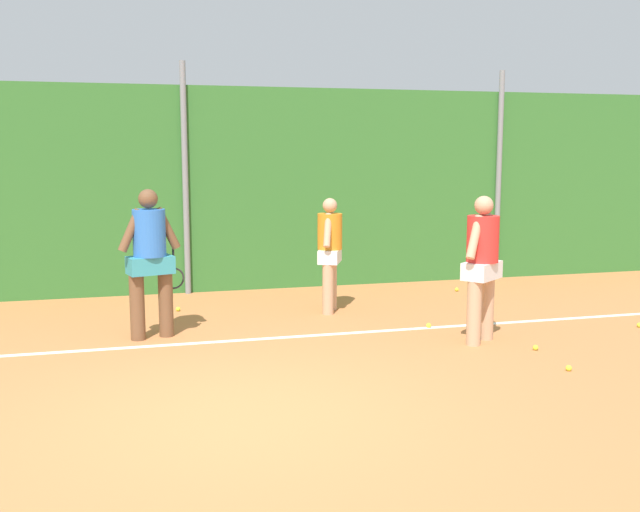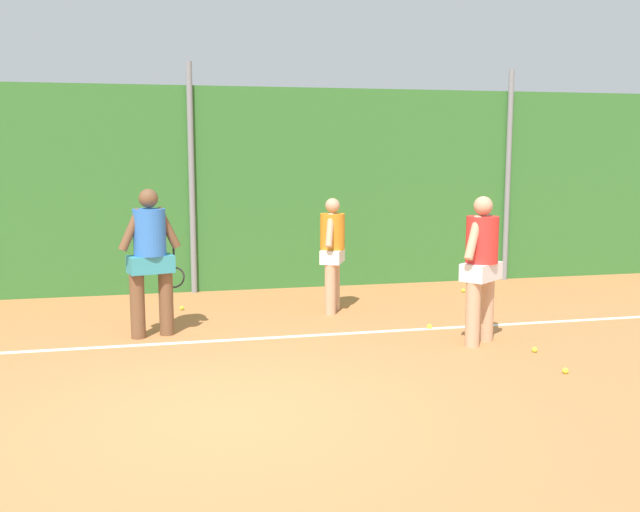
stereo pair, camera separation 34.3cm
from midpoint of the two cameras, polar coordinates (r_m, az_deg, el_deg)
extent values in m
plane|color=#C67542|center=(8.55, -7.18, -8.10)|extent=(30.58, 30.58, 0.00)
cube|color=#33702D|center=(12.54, -9.25, 5.10)|extent=(19.88, 0.25, 3.46)
cylinder|color=gray|center=(12.35, -9.22, 5.93)|extent=(0.10, 0.10, 3.84)
cylinder|color=gray|center=(13.93, 15.17, 6.01)|extent=(0.10, 0.10, 3.84)
cube|color=white|center=(9.37, -7.69, -6.62)|extent=(14.52, 0.10, 0.01)
cylinder|color=tan|center=(9.20, 12.91, -4.47)|extent=(0.18, 0.18, 0.81)
cylinder|color=tan|center=(9.51, 13.91, -4.09)|extent=(0.18, 0.18, 0.81)
cube|color=white|center=(9.26, 13.52, -1.18)|extent=(0.62, 0.58, 0.22)
cylinder|color=red|center=(9.21, 13.61, 1.25)|extent=(0.40, 0.40, 0.58)
sphere|color=tan|center=(9.17, 13.69, 3.84)|extent=(0.23, 0.23, 0.23)
cylinder|color=tan|center=(9.00, 12.97, 1.40)|extent=(0.29, 0.25, 0.55)
cylinder|color=tan|center=(9.40, 14.23, 1.64)|extent=(0.29, 0.25, 0.55)
cylinder|color=black|center=(9.55, 14.10, -0.59)|extent=(0.03, 0.03, 0.28)
torus|color=#26262B|center=(9.59, 14.05, -2.18)|extent=(0.24, 0.19, 0.28)
cylinder|color=brown|center=(9.61, -13.09, -3.84)|extent=(0.19, 0.19, 0.84)
cylinder|color=brown|center=(9.71, -10.95, -3.65)|extent=(0.19, 0.19, 0.84)
cube|color=teal|center=(9.56, -12.11, -0.62)|extent=(0.63, 0.46, 0.22)
cylinder|color=blue|center=(9.51, -12.19, 1.83)|extent=(0.41, 0.41, 0.60)
sphere|color=brown|center=(9.47, -12.27, 4.43)|extent=(0.24, 0.24, 0.24)
cylinder|color=brown|center=(9.44, -13.56, 2.02)|extent=(0.34, 0.17, 0.57)
cylinder|color=brown|center=(9.57, -10.84, 2.18)|extent=(0.34, 0.17, 0.57)
cylinder|color=black|center=(9.69, -10.37, -0.10)|extent=(0.03, 0.03, 0.28)
torus|color=#26262B|center=(9.73, -10.33, -1.67)|extent=(0.28, 0.10, 0.28)
cylinder|color=tan|center=(10.73, 1.72, -2.62)|extent=(0.17, 0.17, 0.75)
cylinder|color=tan|center=(11.05, 2.02, -2.30)|extent=(0.17, 0.17, 0.75)
cube|color=white|center=(10.81, 1.89, 0.00)|extent=(0.47, 0.57, 0.20)
cylinder|color=orange|center=(10.76, 1.90, 1.93)|extent=(0.37, 0.37, 0.53)
sphere|color=tan|center=(10.73, 1.91, 3.97)|extent=(0.22, 0.22, 0.22)
cylinder|color=tan|center=(10.56, 1.71, 2.02)|extent=(0.19, 0.28, 0.51)
cylinder|color=tan|center=(10.96, 2.08, 2.25)|extent=(0.19, 0.28, 0.51)
sphere|color=#CCDB33|center=(10.06, 9.52, -5.45)|extent=(0.07, 0.07, 0.07)
sphere|color=#CCDB33|center=(8.48, 19.75, -8.45)|extent=(0.07, 0.07, 0.07)
sphere|color=#CCDB33|center=(12.69, 11.90, -2.65)|extent=(0.07, 0.07, 0.07)
sphere|color=#CCDB33|center=(9.22, 17.47, -7.01)|extent=(0.07, 0.07, 0.07)
sphere|color=#CCDB33|center=(11.22, -9.90, -4.03)|extent=(0.07, 0.07, 0.07)
camera|label=1|loc=(0.17, -88.99, 0.15)|focal=40.93mm
camera|label=2|loc=(0.17, 91.01, -0.15)|focal=40.93mm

